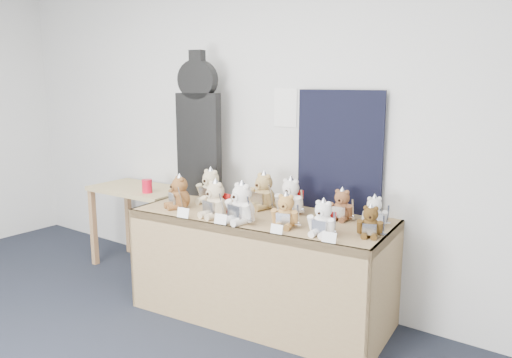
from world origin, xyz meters
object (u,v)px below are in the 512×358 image
Objects in this scene: red_cup at (147,186)px; teddy_back_end at (374,213)px; teddy_front_centre at (241,205)px; guitar_case at (199,126)px; teddy_front_far_right at (323,220)px; teddy_front_far_left at (179,194)px; teddy_back_left at (210,188)px; teddy_back_centre_left at (263,192)px; display_table at (257,239)px; teddy_front_right at (286,212)px; teddy_back_centre_right at (290,198)px; side_table at (140,201)px; teddy_front_left at (215,201)px; teddy_back_right at (342,206)px; teddy_front_end at (370,223)px.

teddy_back_end is at bearing 4.19° from red_cup.
teddy_front_centre is 1.35× the size of teddy_back_end.
guitar_case reaches higher than teddy_front_far_right.
teddy_front_far_left reaches higher than teddy_back_end.
teddy_back_centre_left reaches higher than teddy_back_left.
display_table is 7.66× the size of teddy_front_right.
guitar_case is 4.04× the size of teddy_back_centre_right.
guitar_case reaches higher than teddy_back_centre_left.
teddy_back_centre_right is 0.63m from teddy_back_end.
teddy_front_far_right reaches higher than side_table.
teddy_back_left is at bearing -7.79° from side_table.
teddy_front_far_left is 0.92× the size of teddy_back_left.
guitar_case reaches higher than red_cup.
side_table is 0.78× the size of guitar_case.
teddy_front_centre is at bearing -94.17° from display_table.
teddy_back_left is (0.74, 0.01, 0.08)m from red_cup.
guitar_case is 3.88× the size of teddy_back_centre_left.
teddy_front_centre is 1.24× the size of teddy_front_far_right.
side_table is at bearing 171.79° from teddy_front_left.
teddy_front_centre reaches higher than teddy_front_right.
side_table is 1.02m from guitar_case.
display_table is at bearing 100.63° from teddy_front_centre.
teddy_back_end is at bearing 13.75° from teddy_back_centre_left.
teddy_front_right is 0.83× the size of teddy_back_centre_left.
teddy_front_right is at bearing -35.29° from guitar_case.
teddy_back_end is (1.01, 0.45, -0.02)m from teddy_front_left.
teddy_back_centre_left is (1.18, 0.11, 0.08)m from red_cup.
teddy_front_far_left is 1.15× the size of teddy_back_right.
teddy_back_end is (1.32, 0.14, -0.03)m from teddy_back_left.
teddy_back_left is 0.70m from teddy_back_centre_right.
teddy_back_centre_left is 0.88m from teddy_back_end.
teddy_front_far_right reaches higher than display_table.
teddy_front_left is at bearing -140.90° from teddy_back_centre_right.
teddy_front_far_left reaches higher than display_table.
teddy_front_far_left is 1.26× the size of teddy_front_end.
side_table is 3.69× the size of teddy_front_far_right.
teddy_front_centre reaches higher than teddy_back_end.
teddy_back_centre_right reaches higher than side_table.
teddy_front_left is at bearing 173.04° from teddy_front_end.
display_table is 1.14m from guitar_case.
teddy_back_right is at bearing -0.09° from side_table.
teddy_front_end is at bearing -2.84° from teddy_back_left.
display_table is at bearing 161.53° from teddy_back_end.
teddy_back_centre_right reaches higher than teddy_front_right.
teddy_front_right reaches higher than teddy_front_end.
teddy_front_end reaches higher than side_table.
teddy_front_centre is 1.28× the size of teddy_back_right.
teddy_back_left is at bearing -48.26° from guitar_case.
display_table is at bearing 48.31° from teddy_front_left.
teddy_front_far_right is at bearing -31.96° from guitar_case.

